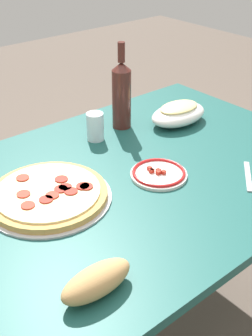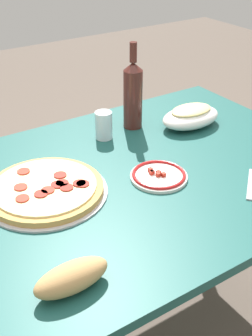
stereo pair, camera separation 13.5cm
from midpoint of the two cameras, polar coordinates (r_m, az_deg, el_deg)
ground_plane at (r=1.86m, az=2.21°, el=-20.59°), size 8.00×8.00×0.00m
dining_table at (r=1.42m, az=2.71°, el=-4.89°), size 1.41×0.94×0.73m
pepperoni_pizza at (r=1.28m, az=-7.47°, el=-2.85°), size 0.36×0.36×0.03m
baked_pasta_dish at (r=1.68m, az=10.68°, el=6.60°), size 0.24×0.15×0.08m
wine_bottle at (r=1.62m, az=3.32°, el=9.50°), size 0.07×0.07×0.32m
water_glass at (r=1.56m, az=-0.44°, el=5.50°), size 0.06×0.06×0.10m
side_plate_far at (r=1.36m, az=7.11°, el=-1.07°), size 0.18×0.18×0.02m
bread_loaf at (r=0.98m, az=-3.06°, el=-14.14°), size 0.18×0.07×0.07m
fork_left at (r=1.39m, az=18.53°, el=-2.07°), size 0.14×0.12×0.00m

